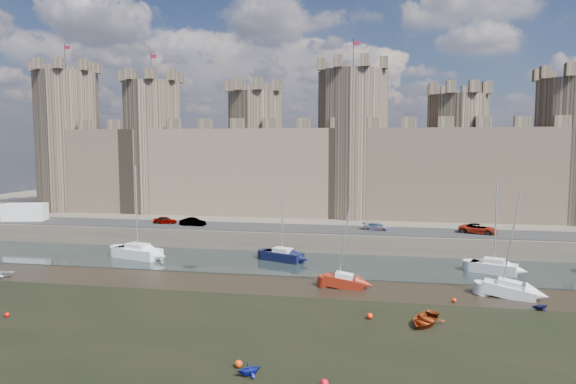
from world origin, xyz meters
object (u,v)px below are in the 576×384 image
at_px(car_0, 165,220).
at_px(van, 25,212).
at_px(sailboat_5, 509,289).
at_px(car_1, 193,222).
at_px(sailboat_0, 138,252).
at_px(car_2, 377,227).
at_px(sailboat_2, 494,266).
at_px(car_3, 478,229).
at_px(dinghy_1, 249,369).
at_px(sailboat_4, 344,281).
at_px(sailboat_1, 283,255).

bearing_deg(car_0, van, 88.17).
height_order(car_0, sailboat_5, sailboat_5).
distance_m(car_1, sailboat_0, 11.05).
distance_m(car_2, sailboat_2, 16.91).
bearing_deg(van, car_0, -11.65).
relative_size(car_3, sailboat_0, 0.41).
bearing_deg(car_1, car_2, -83.08).
xyz_separation_m(sailboat_5, dinghy_1, (-19.52, -20.02, -0.32)).
bearing_deg(sailboat_5, sailboat_0, -175.60).
height_order(car_1, van, van).
distance_m(car_1, car_2, 25.70).
distance_m(car_0, sailboat_2, 44.49).
distance_m(car_1, van, 26.63).
bearing_deg(sailboat_4, car_2, 86.36).
xyz_separation_m(sailboat_1, dinghy_1, (3.83, -30.32, -0.39)).
height_order(car_0, sailboat_1, sailboat_1).
xyz_separation_m(car_2, dinghy_1, (-7.22, -39.70, -2.64)).
height_order(sailboat_1, sailboat_4, sailboat_1).
distance_m(sailboat_0, sailboat_5, 42.08).
distance_m(car_1, sailboat_2, 39.78).
relative_size(car_1, sailboat_1, 0.37).
distance_m(sailboat_1, sailboat_4, 12.84).
distance_m(van, sailboat_2, 65.88).
height_order(car_1, sailboat_5, sailboat_5).
distance_m(van, dinghy_1, 59.68).
relative_size(car_2, sailboat_0, 0.33).
bearing_deg(van, sailboat_2, -23.19).
bearing_deg(car_2, car_1, 105.93).
xyz_separation_m(car_0, dinghy_1, (23.08, -39.96, -2.67)).
bearing_deg(car_0, car_2, -94.96).
height_order(car_2, sailboat_0, sailboat_0).
distance_m(van, sailboat_0, 25.76).
distance_m(sailboat_0, sailboat_1, 17.93).
distance_m(car_0, sailboat_5, 47.09).
distance_m(car_3, sailboat_2, 11.08).
distance_m(sailboat_2, sailboat_4, 17.73).
xyz_separation_m(car_2, car_3, (12.87, -0.10, 0.12)).
xyz_separation_m(car_2, van, (-52.31, -0.76, 0.79)).
height_order(sailboat_4, sailboat_5, sailboat_5).
bearing_deg(dinghy_1, van, 15.38).
bearing_deg(car_3, sailboat_0, 123.82).
relative_size(car_2, van, 0.61).
bearing_deg(sailboat_1, sailboat_2, 17.14).
bearing_deg(van, car_1, -14.31).
height_order(car_3, sailboat_4, sailboat_4).
relative_size(van, dinghy_1, 4.04).
bearing_deg(sailboat_4, car_3, 55.54).
bearing_deg(sailboat_1, van, -170.95).
bearing_deg(sailboat_0, car_3, 31.61).
distance_m(car_0, sailboat_0, 11.65).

